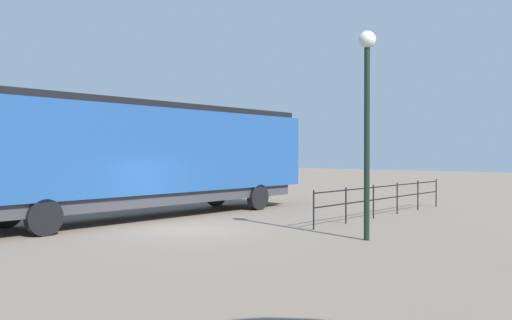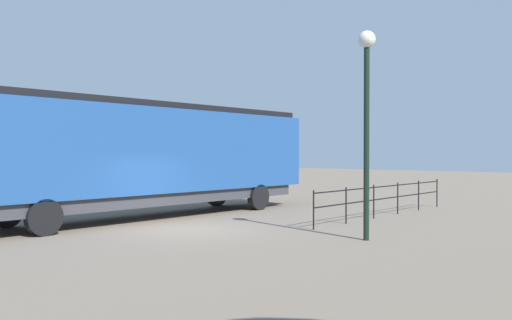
# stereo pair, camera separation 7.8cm
# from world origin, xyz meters

# --- Properties ---
(ground_plane) EXTENTS (120.00, 120.00, 0.00)m
(ground_plane) POSITION_xyz_m (0.00, 0.00, 0.00)
(ground_plane) COLOR #756656
(locomotive) EXTENTS (2.89, 15.03, 4.32)m
(locomotive) POSITION_xyz_m (-3.44, 1.68, 2.41)
(locomotive) COLOR navy
(locomotive) RESTS_ON ground_plane
(lamp_post) EXTENTS (0.49, 0.49, 5.87)m
(lamp_post) POSITION_xyz_m (5.38, 1.99, 4.06)
(lamp_post) COLOR black
(lamp_post) RESTS_ON ground_plane
(platform_fence) EXTENTS (0.05, 9.75, 1.26)m
(platform_fence) POSITION_xyz_m (3.08, 7.54, 0.82)
(platform_fence) COLOR black
(platform_fence) RESTS_ON ground_plane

